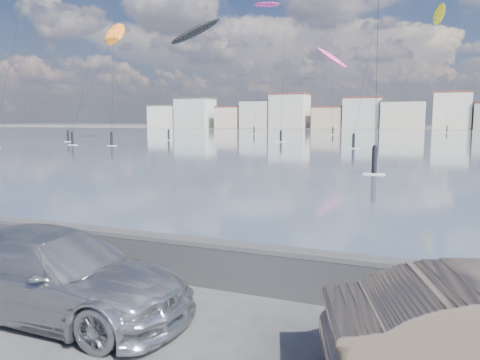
{
  "coord_description": "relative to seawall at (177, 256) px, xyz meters",
  "views": [
    {
      "loc": [
        5.21,
        -6.19,
        3.62
      ],
      "look_at": [
        1.0,
        4.0,
        2.2
      ],
      "focal_mm": 35.0,
      "sensor_mm": 36.0,
      "label": 1
    }
  ],
  "objects": [
    {
      "name": "kitesurfer_7",
      "position": [
        -21.51,
        121.68,
        19.75
      ],
      "size": [
        8.73,
        18.31,
        24.21
      ],
      "color": "#E5338C",
      "rests_on": "ground"
    },
    {
      "name": "kitesurfer_1",
      "position": [
        -38.71,
        74.54,
        20.0
      ],
      "size": [
        9.78,
        15.62,
        24.09
      ],
      "color": "black",
      "rests_on": "ground"
    },
    {
      "name": "far_shore_strip",
      "position": [
        0.0,
        197.3,
        -0.57
      ],
      "size": [
        500.0,
        60.0,
        0.0
      ],
      "primitive_type": "cube",
      "color": "#4C473D",
      "rests_on": "ground"
    },
    {
      "name": "seawall",
      "position": [
        0.0,
        0.0,
        0.0
      ],
      "size": [
        400.0,
        0.36,
        1.08
      ],
      "color": "#28282B",
      "rests_on": "ground"
    },
    {
      "name": "bay_water",
      "position": [
        0.0,
        88.8,
        -0.58
      ],
      "size": [
        500.0,
        177.0,
        0.0
      ],
      "primitive_type": "cube",
      "color": "#445468",
      "rests_on": "ground"
    },
    {
      "name": "far_buildings",
      "position": [
        1.31,
        183.3,
        5.44
      ],
      "size": [
        240.79,
        13.26,
        14.6
      ],
      "color": "white",
      "rests_on": "ground"
    },
    {
      "name": "kitesurfer_16",
      "position": [
        4.98,
        148.59,
        34.25
      ],
      "size": [
        6.92,
        14.97,
        38.37
      ],
      "color": "yellow",
      "rests_on": "ground"
    },
    {
      "name": "kitesurfer_11",
      "position": [
        -52.34,
        67.42,
        19.29
      ],
      "size": [
        6.61,
        20.87,
        23.57
      ],
      "color": "orange",
      "rests_on": "ground"
    },
    {
      "name": "car_silver",
      "position": [
        -1.18,
        -2.48,
        0.21
      ],
      "size": [
        5.48,
        2.3,
        1.58
      ],
      "primitive_type": "imported",
      "rotation": [
        0.0,
        0.0,
        1.59
      ],
      "color": "#B3B6BA",
      "rests_on": "ground"
    },
    {
      "name": "kitesurfer_2",
      "position": [
        -37.87,
        113.91,
        32.94
      ],
      "size": [
        7.7,
        13.54,
        35.28
      ],
      "color": "#E5338C",
      "rests_on": "ground"
    },
    {
      "name": "ground",
      "position": [
        0.0,
        -2.7,
        -0.58
      ],
      "size": [
        700.0,
        700.0,
        0.0
      ],
      "primitive_type": "plane",
      "color": "#333335",
      "rests_on": "ground"
    }
  ]
}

